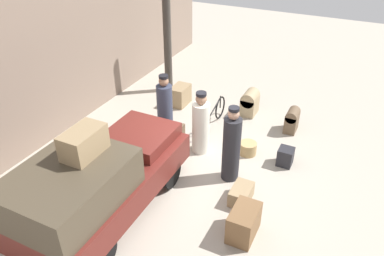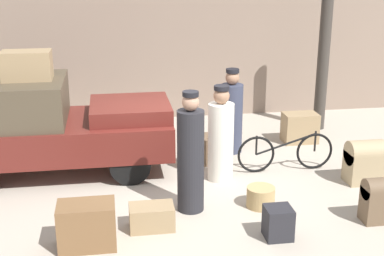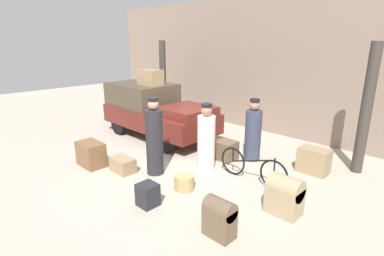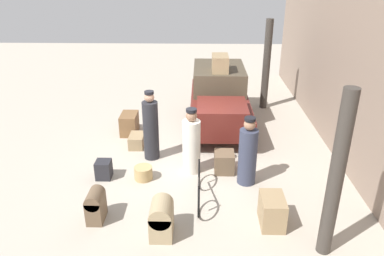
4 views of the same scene
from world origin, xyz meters
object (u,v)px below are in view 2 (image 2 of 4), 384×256
Objects in this scene: porter_carrying_trunk at (191,157)px; trunk_large_brown at (211,149)px; suitcase_tan_flat at (152,217)px; trunk_umber_medium at (278,223)px; bicycle at (286,152)px; suitcase_black_upright at (87,225)px; trunk_on_truck_roof at (27,65)px; truck at (43,123)px; trunk_wicker_pale at (300,128)px; suitcase_small_leather at (365,161)px; porter_standing_middle at (232,115)px; wicker_basket at (261,197)px; porter_with_bicycle at (221,138)px; trunk_barrel_dark at (380,198)px.

porter_carrying_trunk reaches higher than trunk_large_brown.
trunk_umber_medium is at bearing -17.32° from suitcase_tan_flat.
bicycle is at bearing 69.46° from trunk_umber_medium.
trunk_on_truck_roof is at bearing 109.71° from suitcase_black_upright.
truck reaches higher than trunk_wicker_pale.
truck is 5.56m from suitcase_small_leather.
porter_standing_middle reaches higher than suitcase_black_upright.
suitcase_small_leather is at bearing 17.28° from suitcase_black_upright.
wicker_basket is 0.26× the size of porter_standing_middle.
bicycle is 3.10m from suitcase_tan_flat.
trunk_umber_medium reaches higher than suitcase_tan_flat.
wicker_basket is (-0.83, -1.33, -0.19)m from bicycle.
suitcase_tan_flat is 3.48m from trunk_on_truck_roof.
trunk_wicker_pale is at bearing 9.18° from trunk_on_truck_roof.
suitcase_black_upright is 3.50m from trunk_large_brown.
suitcase_tan_flat is at bearing -118.74° from trunk_large_brown.
suitcase_small_leather is (5.38, -1.30, -0.52)m from truck.
truck is 2.41× the size of porter_standing_middle.
suitcase_tan_flat is at bearing -129.93° from porter_with_bicycle.
porter_carrying_trunk is 2.07m from trunk_large_brown.
wicker_basket is 0.96m from trunk_umber_medium.
trunk_large_brown is at bearing 61.26° from suitcase_tan_flat.
trunk_barrel_dark is 1.62m from trunk_umber_medium.
trunk_large_brown reaches higher than trunk_umber_medium.
trunk_large_brown is (-0.01, 0.81, -0.49)m from porter_with_bicycle.
trunk_wicker_pale is (2.01, 1.64, -0.44)m from porter_with_bicycle.
suitcase_small_leather reaches higher than trunk_umber_medium.
trunk_on_truck_roof is at bearing 151.52° from wicker_basket.
bicycle is 1.64m from trunk_wicker_pale.
trunk_wicker_pale is (0.79, 1.44, -0.04)m from bicycle.
porter_with_bicycle is at bearing 57.43° from porter_carrying_trunk.
trunk_barrel_dark is at bearing -70.16° from bicycle.
truck is at bearing 106.42° from suitcase_black_upright.
wicker_basket is 4.43m from trunk_on_truck_roof.
trunk_on_truck_roof reaches higher than truck.
trunk_on_truck_roof reaches higher than bicycle.
porter_with_bicycle is 2.64× the size of suitcase_tan_flat.
trunk_barrel_dark reaches higher than trunk_umber_medium.
trunk_large_brown is 2.93m from trunk_umber_medium.
suitcase_small_leather is 1.11× the size of trunk_barrel_dark.
wicker_basket is at bearing 16.92° from suitcase_black_upright.
trunk_wicker_pale is at bearing 43.92° from suitcase_tan_flat.
porter_carrying_trunk is at bearing -134.94° from trunk_wicker_pale.
truck is 2.27× the size of bicycle.
porter_standing_middle is 3.16× the size of trunk_large_brown.
porter_standing_middle reaches higher than wicker_basket.
trunk_wicker_pale is at bearing 61.35° from bicycle.
suitcase_small_leather is 0.92× the size of trunk_on_truck_roof.
porter_carrying_trunk is 2.46× the size of suitcase_black_upright.
porter_carrying_trunk is at bearing -36.77° from trunk_on_truck_roof.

